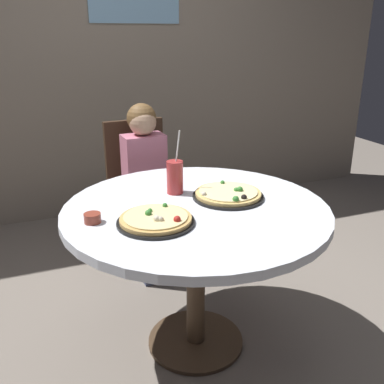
{
  "coord_description": "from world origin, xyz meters",
  "views": [
    {
      "loc": [
        -0.67,
        -1.66,
        1.48
      ],
      "look_at": [
        0.0,
        0.05,
        0.8
      ],
      "focal_mm": 40.11,
      "sensor_mm": 36.0,
      "label": 1
    }
  ],
  "objects": [
    {
      "name": "ground_plane",
      "position": [
        0.0,
        0.0,
        0.0
      ],
      "size": [
        8.0,
        8.0,
        0.0
      ],
      "primitive_type": "plane",
      "color": "slate"
    },
    {
      "name": "chair_wooden",
      "position": [
        -0.01,
        1.0,
        0.53
      ],
      "size": [
        0.43,
        0.43,
        0.95
      ],
      "color": "#382619",
      "rests_on": "ground_plane"
    },
    {
      "name": "soda_cup",
      "position": [
        -0.03,
        0.19,
        0.83
      ],
      "size": [
        0.08,
        0.08,
        0.31
      ],
      "color": "#B73333",
      "rests_on": "dining_table"
    },
    {
      "name": "wall_with_window",
      "position": [
        0.0,
        1.96,
        1.45
      ],
      "size": [
        5.2,
        0.13,
        2.9
      ],
      "color": "gray",
      "rests_on": "ground_plane"
    },
    {
      "name": "diner_child",
      "position": [
        0.0,
        0.81,
        0.48
      ],
      "size": [
        0.27,
        0.42,
        1.08
      ],
      "color": "#3F4766",
      "rests_on": "ground_plane"
    },
    {
      "name": "pizza_cheese",
      "position": [
        0.18,
        0.04,
        0.77
      ],
      "size": [
        0.34,
        0.34,
        0.05
      ],
      "color": "black",
      "rests_on": "dining_table"
    },
    {
      "name": "pizza_veggie",
      "position": [
        -0.22,
        -0.12,
        0.77
      ],
      "size": [
        0.32,
        0.32,
        0.05
      ],
      "color": "black",
      "rests_on": "dining_table"
    },
    {
      "name": "dining_table",
      "position": [
        0.0,
        0.0,
        0.65
      ],
      "size": [
        1.2,
        1.2,
        0.75
      ],
      "color": "silver",
      "rests_on": "ground_plane"
    },
    {
      "name": "sauce_bowl",
      "position": [
        -0.46,
        -0.01,
        0.77
      ],
      "size": [
        0.07,
        0.07,
        0.04
      ],
      "primitive_type": "cylinder",
      "color": "brown",
      "rests_on": "dining_table"
    }
  ]
}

